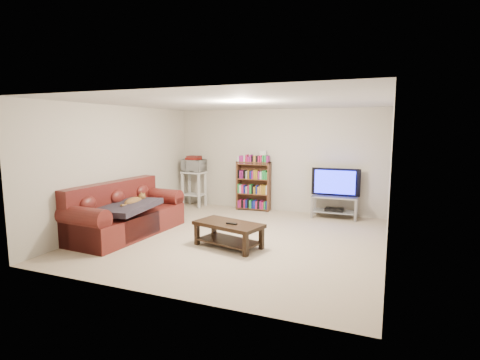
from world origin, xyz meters
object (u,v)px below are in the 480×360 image
at_px(tv_stand, 334,203).
at_px(bookshelf, 253,185).
at_px(coffee_table, 229,230).
at_px(sofa, 124,216).

xyz_separation_m(tv_stand, bookshelf, (-1.93, 0.11, 0.27)).
bearing_deg(coffee_table, tv_stand, 77.85).
height_order(tv_stand, bookshelf, bookshelf).
bearing_deg(bookshelf, sofa, -121.73).
height_order(sofa, tv_stand, sofa).
distance_m(coffee_table, bookshelf, 2.88).
bearing_deg(coffee_table, sofa, -165.07).
distance_m(coffee_table, tv_stand, 3.02).
relative_size(sofa, coffee_table, 1.87).
bearing_deg(tv_stand, sofa, -142.84).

